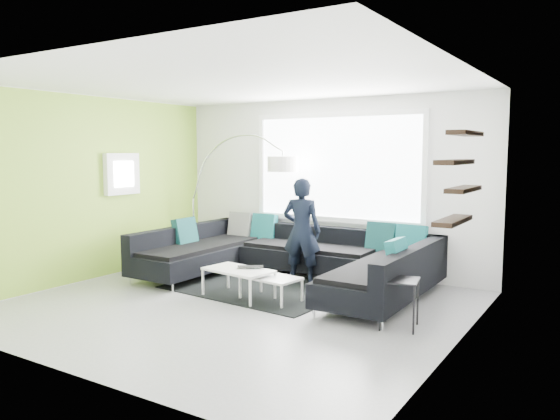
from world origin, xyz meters
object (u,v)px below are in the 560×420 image
object	(u,v)px
arc_lamp	(193,199)
person	(302,231)
side_table	(399,304)
laptop	(250,268)
sectional_sofa	(284,260)
coffee_table	(254,285)

from	to	relation	value
arc_lamp	person	distance (m)	2.48
arc_lamp	side_table	world-z (taller)	arc_lamp
laptop	side_table	bearing A→B (deg)	-39.44
sectional_sofa	arc_lamp	size ratio (longest dim) A/B	1.81
coffee_table	side_table	bearing A→B (deg)	4.62
laptop	person	bearing A→B (deg)	45.62
coffee_table	side_table	size ratio (longest dim) A/B	2.16
sectional_sofa	person	size ratio (longest dim) A/B	2.58
arc_lamp	laptop	xyz separation A→B (m)	(2.26, -1.45, -0.72)
sectional_sofa	arc_lamp	xyz separation A→B (m)	(-2.29, 0.65, 0.74)
arc_lamp	person	size ratio (longest dim) A/B	1.43
person	laptop	world-z (taller)	person
side_table	person	world-z (taller)	person
sectional_sofa	person	world-z (taller)	person
coffee_table	laptop	size ratio (longest dim) A/B	2.89
coffee_table	person	world-z (taller)	person
sectional_sofa	laptop	size ratio (longest dim) A/B	9.84
sectional_sofa	side_table	bearing A→B (deg)	-24.58
side_table	sectional_sofa	bearing A→B (deg)	155.41
side_table	laptop	distance (m)	2.15
arc_lamp	coffee_table	bearing A→B (deg)	-31.08
coffee_table	arc_lamp	distance (m)	2.93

